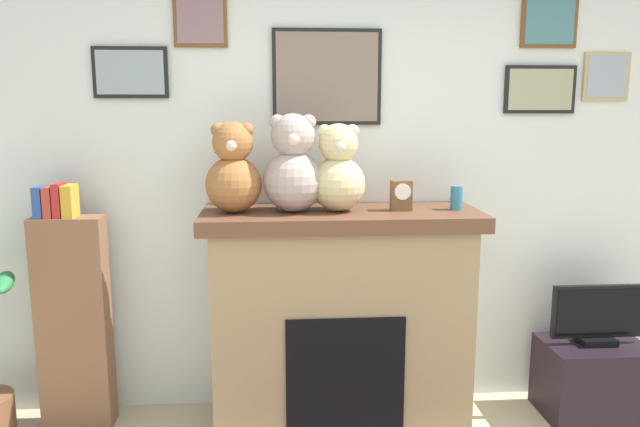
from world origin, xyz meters
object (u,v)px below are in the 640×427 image
at_px(television, 598,316).
at_px(candle_jar, 456,198).
at_px(tv_stand, 592,379).
at_px(teddy_bear_grey, 338,172).
at_px(fireplace, 340,318).
at_px(teddy_bear_tan, 233,172).
at_px(teddy_bear_cream, 293,168).
at_px(bookshelf, 73,317).
at_px(mantel_clock, 401,195).

bearing_deg(television, candle_jar, 178.63).
xyz_separation_m(tv_stand, teddy_bear_grey, (-1.47, 0.02, 1.21)).
height_order(fireplace, television, fireplace).
bearing_deg(candle_jar, teddy_bear_tan, -179.97).
height_order(television, teddy_bear_tan, teddy_bear_tan).
xyz_separation_m(teddy_bear_tan, teddy_bear_cream, (0.31, -0.00, 0.02)).
height_order(television, teddy_bear_cream, teddy_bear_cream).
bearing_deg(tv_stand, teddy_bear_tan, 179.49).
relative_size(bookshelf, candle_jar, 10.57).
bearing_deg(teddy_bear_grey, television, -0.75).
relative_size(fireplace, teddy_bear_grey, 3.21).
height_order(tv_stand, teddy_bear_cream, teddy_bear_cream).
relative_size(bookshelf, teddy_bear_grey, 2.95).
bearing_deg(television, mantel_clock, 179.07).
bearing_deg(teddy_bear_tan, fireplace, 1.85).
bearing_deg(teddy_bear_grey, teddy_bear_tan, -180.00).
xyz_separation_m(television, teddy_bear_tan, (-2.02, 0.02, 0.83)).
relative_size(mantel_clock, teddy_bear_tan, 0.34).
height_order(teddy_bear_tan, teddy_bear_cream, teddy_bear_cream).
xyz_separation_m(fireplace, candle_jar, (0.62, -0.02, 0.67)).
xyz_separation_m(fireplace, mantel_clock, (0.32, -0.02, 0.68)).
xyz_separation_m(teddy_bear_cream, teddy_bear_grey, (0.24, 0.00, -0.02)).
bearing_deg(teddy_bear_cream, bookshelf, 176.09).
distance_m(tv_stand, mantel_clock, 1.57).
height_order(tv_stand, teddy_bear_tan, teddy_bear_tan).
bearing_deg(bookshelf, teddy_bear_cream, -3.91).
height_order(teddy_bear_tan, teddy_bear_grey, teddy_bear_tan).
height_order(tv_stand, television, television).
bearing_deg(bookshelf, candle_jar, -2.24).
bearing_deg(teddy_bear_cream, teddy_bear_grey, 0.02).
bearing_deg(tv_stand, fireplace, 178.58).
distance_m(tv_stand, teddy_bear_tan, 2.36).
height_order(fireplace, teddy_bear_cream, teddy_bear_cream).
height_order(candle_jar, teddy_bear_grey, teddy_bear_grey).
relative_size(bookshelf, teddy_bear_tan, 2.89).
height_order(candle_jar, mantel_clock, mantel_clock).
xyz_separation_m(tv_stand, television, (0.00, -0.00, 0.38)).
height_order(television, teddy_bear_grey, teddy_bear_grey).
height_order(mantel_clock, teddy_bear_grey, teddy_bear_grey).
relative_size(fireplace, mantel_clock, 9.24).
height_order(fireplace, candle_jar, candle_jar).
bearing_deg(teddy_bear_tan, teddy_bear_grey, 0.00).
distance_m(tv_stand, teddy_bear_grey, 1.90).
relative_size(candle_jar, mantel_clock, 0.80).
xyz_separation_m(bookshelf, mantel_clock, (1.78, -0.08, 0.66)).
relative_size(tv_stand, television, 1.07).
relative_size(fireplace, candle_jar, 11.49).
bearing_deg(teddy_bear_cream, candle_jar, 0.04).
xyz_separation_m(bookshelf, tv_stand, (2.91, -0.10, -0.41)).
xyz_separation_m(fireplace, teddy_bear_cream, (-0.25, -0.02, 0.83)).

